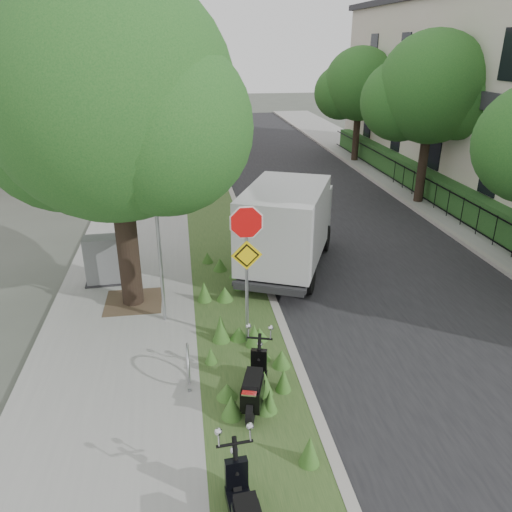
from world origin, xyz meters
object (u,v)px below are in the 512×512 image
(scooter_near, at_px, (254,390))
(utility_cabinet, at_px, (102,261))
(sign_assembly, at_px, (247,248))
(box_truck, at_px, (288,223))

(scooter_near, bearing_deg, utility_cabinet, 120.15)
(sign_assembly, height_order, utility_cabinet, sign_assembly)
(box_truck, relative_size, utility_cabinet, 3.97)
(scooter_near, xyz_separation_m, utility_cabinet, (-3.29, 5.66, 0.25))
(sign_assembly, bearing_deg, box_truck, 66.16)
(sign_assembly, distance_m, scooter_near, 2.84)
(scooter_near, xyz_separation_m, box_truck, (1.86, 5.99, 0.94))
(box_truck, bearing_deg, sign_assembly, -113.84)
(box_truck, bearing_deg, utility_cabinet, -176.24)
(box_truck, distance_m, utility_cabinet, 5.20)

